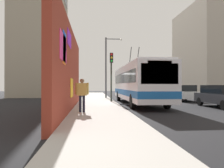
{
  "coord_description": "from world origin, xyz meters",
  "views": [
    {
      "loc": [
        -17.45,
        2.03,
        1.58
      ],
      "look_at": [
        2.55,
        0.17,
        1.68
      ],
      "focal_mm": 34.75,
      "sensor_mm": 36.0,
      "label": 1
    }
  ],
  "objects_px": {
    "parked_car_white": "(183,93)",
    "street_lamp": "(108,63)",
    "parked_car_silver": "(164,91)",
    "parked_car_dark_gray": "(221,96)",
    "city_bus": "(138,83)",
    "traffic_light": "(111,69)",
    "pedestrian_near_wall": "(82,92)",
    "parked_car_champagne": "(151,90)"
  },
  "relations": [
    {
      "from": "city_bus",
      "to": "pedestrian_near_wall",
      "type": "bearing_deg",
      "value": 145.23
    },
    {
      "from": "parked_car_dark_gray",
      "to": "parked_car_white",
      "type": "bearing_deg",
      "value": 0.0
    },
    {
      "from": "street_lamp",
      "to": "traffic_light",
      "type": "bearing_deg",
      "value": 178.84
    },
    {
      "from": "pedestrian_near_wall",
      "to": "street_lamp",
      "type": "bearing_deg",
      "value": -10.17
    },
    {
      "from": "city_bus",
      "to": "parked_car_champagne",
      "type": "distance_m",
      "value": 15.84
    },
    {
      "from": "parked_car_champagne",
      "to": "street_lamp",
      "type": "xyz_separation_m",
      "value": [
        -8.28,
        7.23,
        3.24
      ]
    },
    {
      "from": "pedestrian_near_wall",
      "to": "street_lamp",
      "type": "xyz_separation_m",
      "value": [
        12.92,
        -2.32,
        2.86
      ]
    },
    {
      "from": "parked_car_silver",
      "to": "street_lamp",
      "type": "height_order",
      "value": "street_lamp"
    },
    {
      "from": "parked_car_silver",
      "to": "street_lamp",
      "type": "relative_size",
      "value": 0.63
    },
    {
      "from": "parked_car_white",
      "to": "street_lamp",
      "type": "height_order",
      "value": "street_lamp"
    },
    {
      "from": "parked_car_champagne",
      "to": "traffic_light",
      "type": "bearing_deg",
      "value": 152.36
    },
    {
      "from": "traffic_light",
      "to": "street_lamp",
      "type": "bearing_deg",
      "value": -1.16
    },
    {
      "from": "parked_car_white",
      "to": "parked_car_champagne",
      "type": "distance_m",
      "value": 12.02
    },
    {
      "from": "parked_car_white",
      "to": "pedestrian_near_wall",
      "type": "bearing_deg",
      "value": 133.85
    },
    {
      "from": "parked_car_champagne",
      "to": "pedestrian_near_wall",
      "type": "relative_size",
      "value": 2.5
    },
    {
      "from": "city_bus",
      "to": "parked_car_dark_gray",
      "type": "bearing_deg",
      "value": -123.52
    },
    {
      "from": "city_bus",
      "to": "traffic_light",
      "type": "relative_size",
      "value": 2.78
    },
    {
      "from": "parked_car_silver",
      "to": "pedestrian_near_wall",
      "type": "height_order",
      "value": "pedestrian_near_wall"
    },
    {
      "from": "parked_car_white",
      "to": "parked_car_silver",
      "type": "xyz_separation_m",
      "value": [
        5.78,
        0.0,
        -0.0
      ]
    },
    {
      "from": "parked_car_white",
      "to": "street_lamp",
      "type": "relative_size",
      "value": 0.62
    },
    {
      "from": "parked_car_dark_gray",
      "to": "traffic_light",
      "type": "relative_size",
      "value": 1.09
    },
    {
      "from": "parked_car_white",
      "to": "parked_car_champagne",
      "type": "height_order",
      "value": "same"
    },
    {
      "from": "traffic_light",
      "to": "parked_car_silver",
      "type": "bearing_deg",
      "value": -43.35
    },
    {
      "from": "parked_car_dark_gray",
      "to": "parked_car_white",
      "type": "xyz_separation_m",
      "value": [
        6.35,
        0.0,
        -0.0
      ]
    },
    {
      "from": "parked_car_white",
      "to": "parked_car_silver",
      "type": "distance_m",
      "value": 5.78
    },
    {
      "from": "parked_car_silver",
      "to": "parked_car_champagne",
      "type": "height_order",
      "value": "same"
    },
    {
      "from": "parked_car_white",
      "to": "traffic_light",
      "type": "height_order",
      "value": "traffic_light"
    },
    {
      "from": "parked_car_champagne",
      "to": "parked_car_silver",
      "type": "bearing_deg",
      "value": 180.0
    },
    {
      "from": "city_bus",
      "to": "parked_car_silver",
      "type": "distance_m",
      "value": 10.17
    },
    {
      "from": "parked_car_silver",
      "to": "pedestrian_near_wall",
      "type": "relative_size",
      "value": 2.4
    },
    {
      "from": "parked_car_dark_gray",
      "to": "pedestrian_near_wall",
      "type": "bearing_deg",
      "value": 106.46
    },
    {
      "from": "parked_car_dark_gray",
      "to": "pedestrian_near_wall",
      "type": "height_order",
      "value": "pedestrian_near_wall"
    },
    {
      "from": "pedestrian_near_wall",
      "to": "traffic_light",
      "type": "xyz_separation_m",
      "value": [
        7.16,
        -2.2,
        1.79
      ]
    },
    {
      "from": "city_bus",
      "to": "parked_car_white",
      "type": "relative_size",
      "value": 2.8
    },
    {
      "from": "city_bus",
      "to": "pedestrian_near_wall",
      "type": "relative_size",
      "value": 6.61
    },
    {
      "from": "parked_car_silver",
      "to": "street_lamp",
      "type": "bearing_deg",
      "value": 105.67
    },
    {
      "from": "city_bus",
      "to": "traffic_light",
      "type": "bearing_deg",
      "value": 67.35
    },
    {
      "from": "street_lamp",
      "to": "parked_car_silver",
      "type": "bearing_deg",
      "value": -74.33
    },
    {
      "from": "parked_car_white",
      "to": "pedestrian_near_wall",
      "type": "distance_m",
      "value": 13.25
    },
    {
      "from": "parked_car_dark_gray",
      "to": "traffic_light",
      "type": "bearing_deg",
      "value": 59.43
    },
    {
      "from": "pedestrian_near_wall",
      "to": "parked_car_dark_gray",
      "type": "bearing_deg",
      "value": -73.54
    },
    {
      "from": "pedestrian_near_wall",
      "to": "city_bus",
      "type": "bearing_deg",
      "value": -34.77
    }
  ]
}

